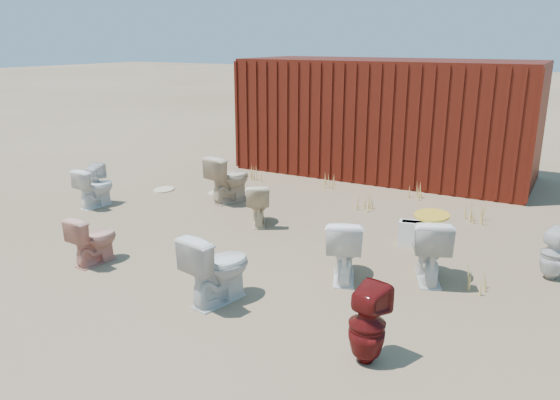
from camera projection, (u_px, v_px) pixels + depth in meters
The scene contains 22 objects.
ground at pixel (259, 249), 7.57m from camera, with size 100.00×100.00×0.00m, color brown.
shipping_container at pixel (386, 118), 11.58m from camera, with size 6.00×2.40×2.40m, color #460F0B.
toilet_front_a at pixel (95, 187), 9.39m from camera, with size 0.38×0.67×0.69m, color white.
toilet_front_pink at pixel (94, 239), 7.00m from camera, with size 0.36×0.64×0.65m, color tan.
toilet_front_c at pixel (218, 267), 5.94m from camera, with size 0.45×0.79×0.81m, color silver.
toilet_front_maroon at pixel (367, 325), 4.81m from camera, with size 0.33×0.34×0.74m, color #5A0F0F.
toilet_front_e at pixel (344, 248), 6.53m from camera, with size 0.43×0.76×0.78m, color white.
toilet_back_a at pixel (94, 185), 9.49m from camera, with size 0.33×0.33×0.72m, color silver.
toilet_back_beige_left at pixel (258, 204), 8.49m from camera, with size 0.37×0.65×0.66m, color beige.
toilet_back_beige_right at pixel (229, 178), 9.68m from camera, with size 0.47×0.83×0.84m, color beige.
toilet_back_yellowlid at pixel (429, 248), 6.49m from camera, with size 0.45×0.78×0.80m, color silver.
toilet_back_e at pixel (553, 254), 6.53m from camera, with size 0.29×0.30×0.64m, color silver.
yellow_lid at pixel (432, 215), 6.38m from camera, with size 0.41×0.51×0.03m, color gold.
loose_tank at pixel (417, 234), 7.63m from camera, with size 0.50×0.20×0.35m, color silver.
loose_lid_near at pixel (220, 193), 10.31m from camera, with size 0.38×0.49×0.02m, color #CCB394.
loose_lid_far at pixel (164, 190), 10.51m from camera, with size 0.36×0.47×0.02m, color beige.
weed_clump_a at pixel (254, 173), 11.17m from camera, with size 0.36×0.36×0.34m, color tan.
weed_clump_b at pixel (364, 201), 9.31m from camera, with size 0.32×0.32×0.29m, color tan.
weed_clump_c at pixel (475, 212), 8.62m from camera, with size 0.36×0.36×0.35m, color tan.
weed_clump_d at pixel (328, 180), 10.71m from camera, with size 0.30×0.30×0.29m, color tan.
weed_clump_e at pixel (418, 190), 9.87m from camera, with size 0.34×0.34×0.33m, color tan.
weed_clump_f at pixel (479, 280), 6.26m from camera, with size 0.28×0.28×0.27m, color tan.
Camera 1 is at (3.72, -6.02, 2.78)m, focal length 35.00 mm.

